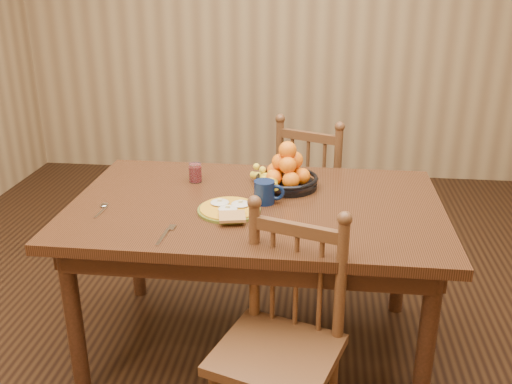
# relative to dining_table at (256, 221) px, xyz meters

# --- Properties ---
(room) EXTENTS (4.52, 5.02, 2.72)m
(room) POSITION_rel_dining_table_xyz_m (0.00, 0.00, 0.68)
(room) COLOR black
(room) RESTS_ON ground
(dining_table) EXTENTS (1.60, 1.00, 0.75)m
(dining_table) POSITION_rel_dining_table_xyz_m (0.00, 0.00, 0.00)
(dining_table) COLOR black
(dining_table) RESTS_ON ground
(chair_far) EXTENTS (0.54, 0.53, 0.93)m
(chair_far) POSITION_rel_dining_table_xyz_m (0.26, 0.83, -0.21)
(chair_far) COLOR #4B2716
(chair_far) RESTS_ON ground
(chair_near) EXTENTS (0.52, 0.50, 0.91)m
(chair_near) POSITION_rel_dining_table_xyz_m (0.16, -0.56, -0.22)
(chair_near) COLOR #4B2716
(chair_near) RESTS_ON ground
(breakfast_plate) EXTENTS (0.26, 0.30, 0.04)m
(breakfast_plate) POSITION_rel_dining_table_xyz_m (-0.10, -0.11, 0.10)
(breakfast_plate) COLOR #59601E
(breakfast_plate) RESTS_ON dining_table
(fork) EXTENTS (0.03, 0.18, 0.00)m
(fork) POSITION_rel_dining_table_xyz_m (-0.31, -0.35, 0.09)
(fork) COLOR silver
(fork) RESTS_ON dining_table
(spoon) EXTENTS (0.04, 0.16, 0.01)m
(spoon) POSITION_rel_dining_table_xyz_m (-0.64, -0.13, 0.09)
(spoon) COLOR silver
(spoon) RESTS_ON dining_table
(coffee_mug) EXTENTS (0.13, 0.09, 0.10)m
(coffee_mug) POSITION_rel_dining_table_xyz_m (0.04, 0.00, 0.14)
(coffee_mug) COLOR #0A1838
(coffee_mug) RESTS_ON dining_table
(juice_glass) EXTENTS (0.06, 0.06, 0.09)m
(juice_glass) POSITION_rel_dining_table_xyz_m (-0.32, 0.22, 0.13)
(juice_glass) COLOR silver
(juice_glass) RESTS_ON dining_table
(fruit_bowl) EXTENTS (0.32, 0.32, 0.22)m
(fruit_bowl) POSITION_rel_dining_table_xyz_m (0.11, 0.20, 0.15)
(fruit_bowl) COLOR black
(fruit_bowl) RESTS_ON dining_table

